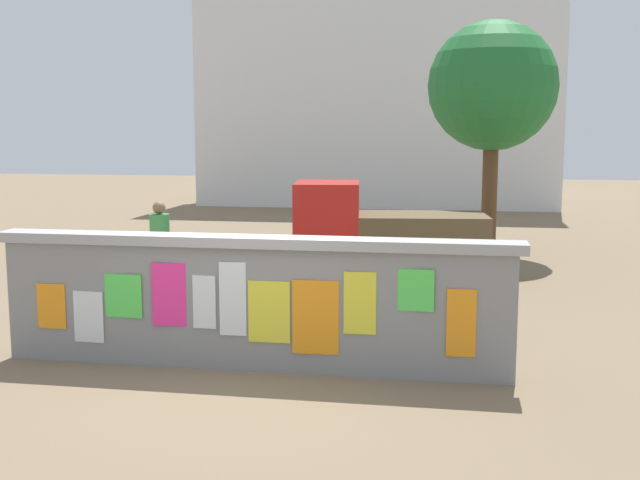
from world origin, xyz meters
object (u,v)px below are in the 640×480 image
object	(u,v)px
auto_rickshaw_truck	(379,232)
motorcycle	(246,281)
tree_roadside	(493,87)
bicycle_far	(251,315)
person_walking	(160,238)
bicycle_near	(429,318)

from	to	relation	value
auto_rickshaw_truck	motorcycle	world-z (taller)	auto_rickshaw_truck
motorcycle	tree_roadside	bearing A→B (deg)	57.97
auto_rickshaw_truck	bicycle_far	world-z (taller)	auto_rickshaw_truck
person_walking	motorcycle	bearing A→B (deg)	-26.06
motorcycle	person_walking	world-z (taller)	person_walking
auto_rickshaw_truck	bicycle_far	xyz separation A→B (m)	(-1.26, -4.78, -0.54)
bicycle_near	bicycle_far	size ratio (longest dim) A/B	1.00
bicycle_near	tree_roadside	world-z (taller)	tree_roadside
bicycle_near	person_walking	distance (m)	5.32
bicycle_near	person_walking	size ratio (longest dim) A/B	1.06
bicycle_far	tree_roadside	distance (m)	9.54
motorcycle	tree_roadside	xyz separation A→B (m)	(3.99, 6.38, 3.31)
bicycle_near	person_walking	world-z (taller)	person_walking
auto_rickshaw_truck	bicycle_far	bearing A→B (deg)	-104.76
bicycle_far	tree_roadside	xyz separation A→B (m)	(3.43, 8.23, 3.41)
auto_rickshaw_truck	motorcycle	size ratio (longest dim) A/B	1.97
motorcycle	bicycle_far	distance (m)	1.93
motorcycle	auto_rickshaw_truck	bearing A→B (deg)	58.16
motorcycle	person_walking	xyz separation A→B (m)	(-1.77, 0.86, 0.52)
bicycle_near	person_walking	bearing A→B (deg)	152.57
bicycle_near	bicycle_far	distance (m)	2.38
auto_rickshaw_truck	person_walking	distance (m)	4.14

